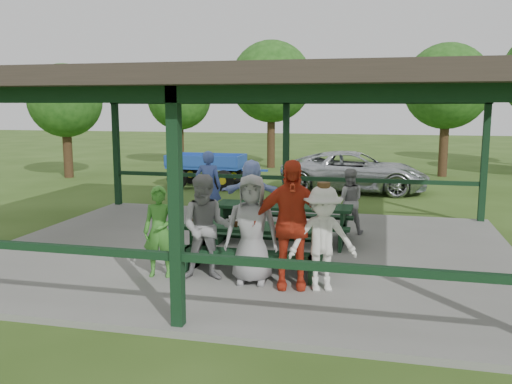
% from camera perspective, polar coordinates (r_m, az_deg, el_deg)
% --- Properties ---
extents(ground, '(90.00, 90.00, 0.00)m').
position_cam_1_polar(ground, '(10.65, -0.58, -6.51)').
color(ground, '#304B17').
rests_on(ground, ground).
extents(concrete_slab, '(10.00, 8.00, 0.10)m').
position_cam_1_polar(concrete_slab, '(10.63, -0.58, -6.25)').
color(concrete_slab, slate).
rests_on(concrete_slab, ground).
extents(pavilion_structure, '(10.60, 8.60, 3.24)m').
position_cam_1_polar(pavilion_structure, '(10.26, -0.61, 10.79)').
color(pavilion_structure, black).
rests_on(pavilion_structure, concrete_slab).
extents(picnic_table_near, '(2.43, 1.39, 0.75)m').
position_cam_1_polar(picnic_table_near, '(9.29, -0.06, -5.23)').
color(picnic_table_near, black).
rests_on(picnic_table_near, concrete_slab).
extents(picnic_table_far, '(2.80, 1.39, 0.75)m').
position_cam_1_polar(picnic_table_far, '(11.17, 2.88, -2.72)').
color(picnic_table_far, black).
rests_on(picnic_table_far, concrete_slab).
extents(table_setting, '(2.40, 0.45, 0.10)m').
position_cam_1_polar(table_setting, '(9.25, -0.02, -3.29)').
color(table_setting, white).
rests_on(table_setting, picnic_table_near).
extents(contestant_green, '(0.60, 0.45, 1.49)m').
position_cam_1_polar(contestant_green, '(8.93, -10.09, -4.12)').
color(contestant_green, '#3D892C').
rests_on(contestant_green, concrete_slab).
extents(contestant_grey_left, '(0.94, 0.81, 1.70)m').
position_cam_1_polar(contestant_grey_left, '(8.65, -5.25, -3.75)').
color(contestant_grey_left, gray).
rests_on(contestant_grey_left, concrete_slab).
extents(contestant_grey_mid, '(0.90, 0.64, 1.72)m').
position_cam_1_polar(contestant_grey_mid, '(8.46, -0.47, -3.93)').
color(contestant_grey_mid, gray).
rests_on(contestant_grey_mid, concrete_slab).
extents(contestant_red, '(1.23, 0.70, 1.97)m').
position_cam_1_polar(contestant_red, '(8.23, 3.65, -3.41)').
color(contestant_red, red).
rests_on(contestant_red, concrete_slab).
extents(contestant_white_fedora, '(1.16, 0.87, 1.65)m').
position_cam_1_polar(contestant_white_fedora, '(8.19, 7.03, -4.87)').
color(contestant_white_fedora, silver).
rests_on(contestant_white_fedora, concrete_slab).
extents(spectator_lblue, '(1.49, 0.56, 1.58)m').
position_cam_1_polar(spectator_lblue, '(12.20, -0.44, -0.21)').
color(spectator_lblue, '#9CB3F2').
rests_on(spectator_lblue, concrete_slab).
extents(spectator_blue, '(0.67, 0.48, 1.71)m').
position_cam_1_polar(spectator_blue, '(12.97, -5.03, 0.60)').
color(spectator_blue, '#3C519C').
rests_on(spectator_blue, concrete_slab).
extents(spectator_grey, '(0.77, 0.64, 1.42)m').
position_cam_1_polar(spectator_grey, '(11.92, 9.68, -0.94)').
color(spectator_grey, gray).
rests_on(spectator_grey, concrete_slab).
extents(pickup_truck, '(4.88, 2.34, 1.34)m').
position_cam_1_polar(pickup_truck, '(18.42, 10.35, 2.14)').
color(pickup_truck, silver).
rests_on(pickup_truck, ground).
extents(farm_trailer, '(3.57, 1.60, 1.25)m').
position_cam_1_polar(farm_trailer, '(19.17, -5.24, 2.36)').
color(farm_trailer, '#1C429A').
rests_on(farm_trailer, ground).
extents(tree_far_left, '(3.01, 3.01, 4.70)m').
position_cam_1_polar(tree_far_left, '(26.36, -8.09, 9.71)').
color(tree_far_left, black).
rests_on(tree_far_left, ground).
extents(tree_left, '(3.69, 3.69, 5.76)m').
position_cam_1_polar(tree_left, '(25.00, 1.62, 11.50)').
color(tree_left, black).
rests_on(tree_left, ground).
extents(tree_mid, '(3.40, 3.40, 5.31)m').
position_cam_1_polar(tree_mid, '(23.13, 19.45, 10.42)').
color(tree_mid, black).
rests_on(tree_mid, ground).
extents(tree_edge_left, '(2.87, 2.87, 4.48)m').
position_cam_1_polar(tree_edge_left, '(22.80, -19.46, 9.01)').
color(tree_edge_left, black).
rests_on(tree_edge_left, ground).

